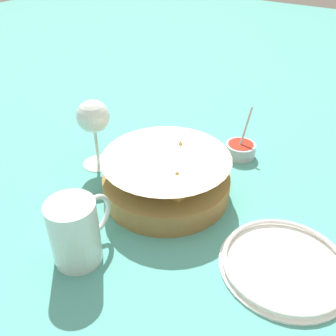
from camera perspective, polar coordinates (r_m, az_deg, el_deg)
The scene contains 6 objects.
ground_plane at distance 0.78m, azimuth 0.63°, elevation -3.18°, with size 4.00×4.00×0.00m, color teal.
food_basket at distance 0.74m, azimuth -0.05°, elevation -1.71°, with size 0.25×0.25×0.10m.
sauce_cup at distance 0.89m, azimuth 10.96°, elevation 2.83°, with size 0.08×0.07×0.11m.
wine_glass at distance 0.82m, azimuth -11.31°, elevation 7.34°, with size 0.07×0.07×0.16m.
beer_mug at distance 0.62m, azimuth -13.87°, elevation -9.69°, with size 0.12×0.08×0.12m.
side_plate at distance 0.65m, azimuth 17.34°, elevation -13.80°, with size 0.21×0.21×0.01m.
Camera 1 is at (-0.51, -0.35, 0.48)m, focal length 40.00 mm.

